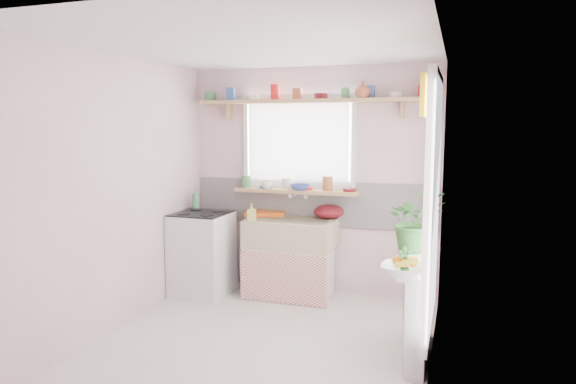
% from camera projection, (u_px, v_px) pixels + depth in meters
% --- Properties ---
extents(room, '(3.20, 3.20, 3.20)m').
position_uv_depth(room, '(358.00, 178.00, 4.81)').
color(room, silver).
rests_on(room, ground).
extents(sink_unit, '(0.95, 0.65, 1.11)m').
position_uv_depth(sink_unit, '(291.00, 257.00, 5.59)').
color(sink_unit, white).
rests_on(sink_unit, ground).
extents(cooker, '(0.58, 0.58, 0.93)m').
position_uv_depth(cooker, '(202.00, 253.00, 5.66)').
color(cooker, white).
rests_on(cooker, ground).
extents(radiator_ledge, '(0.22, 0.95, 0.78)m').
position_uv_depth(radiator_ledge, '(419.00, 309.00, 4.11)').
color(radiator_ledge, white).
rests_on(radiator_ledge, ground).
extents(windowsill, '(1.40, 0.22, 0.04)m').
position_uv_depth(windowsill, '(296.00, 191.00, 5.68)').
color(windowsill, tan).
rests_on(windowsill, room).
extents(pine_shelf, '(2.52, 0.24, 0.04)m').
position_uv_depth(pine_shelf, '(309.00, 101.00, 5.50)').
color(pine_shelf, tan).
rests_on(pine_shelf, room).
extents(shelf_crockery, '(2.47, 0.11, 0.12)m').
position_uv_depth(shelf_crockery, '(307.00, 94.00, 5.50)').
color(shelf_crockery, '#3F7F4C').
rests_on(shelf_crockery, pine_shelf).
extents(sill_crockery, '(1.35, 0.11, 0.12)m').
position_uv_depth(sill_crockery, '(292.00, 184.00, 5.69)').
color(sill_crockery, '#3F7F4C').
rests_on(sill_crockery, windowsill).
extents(dish_tray, '(0.52, 0.44, 0.04)m').
position_uv_depth(dish_tray, '(265.00, 213.00, 5.85)').
color(dish_tray, '#D45212').
rests_on(dish_tray, sink_unit).
extents(colander, '(0.43, 0.43, 0.15)m').
position_uv_depth(colander, '(329.00, 212.00, 5.61)').
color(colander, '#5C0F17').
rests_on(colander, sink_unit).
extents(jade_plant, '(0.61, 0.58, 0.54)m').
position_uv_depth(jade_plant, '(415.00, 221.00, 4.43)').
color(jade_plant, '#316A2A').
rests_on(jade_plant, radiator_ledge).
extents(fruit_bowl, '(0.34, 0.34, 0.08)m').
position_uv_depth(fruit_bowl, '(404.00, 270.00, 3.71)').
color(fruit_bowl, silver).
rests_on(fruit_bowl, radiator_ledge).
extents(herb_pot, '(0.12, 0.09, 0.21)m').
position_uv_depth(herb_pot, '(404.00, 262.00, 3.70)').
color(herb_pot, '#29672A').
rests_on(herb_pot, radiator_ledge).
extents(soap_bottle_sink, '(0.10, 0.10, 0.18)m').
position_uv_depth(soap_bottle_sink, '(252.00, 212.00, 5.47)').
color(soap_bottle_sink, '#D1E063').
rests_on(soap_bottle_sink, sink_unit).
extents(sill_cup, '(0.15, 0.15, 0.09)m').
position_uv_depth(sill_cup, '(267.00, 185.00, 5.72)').
color(sill_cup, white).
rests_on(sill_cup, windowsill).
extents(sill_bowl, '(0.28, 0.28, 0.07)m').
position_uv_depth(sill_bowl, '(300.00, 187.00, 5.60)').
color(sill_bowl, '#3247A3').
rests_on(sill_bowl, windowsill).
extents(shelf_vase, '(0.19, 0.19, 0.17)m').
position_uv_depth(shelf_vase, '(363.00, 90.00, 5.24)').
color(shelf_vase, '#A84F33').
rests_on(shelf_vase, pine_shelf).
extents(cooker_bottle, '(0.10, 0.10, 0.24)m').
position_uv_depth(cooker_bottle, '(196.00, 199.00, 5.84)').
color(cooker_bottle, '#468C5E').
rests_on(cooker_bottle, cooker).
extents(fruit, '(0.20, 0.14, 0.10)m').
position_uv_depth(fruit, '(405.00, 262.00, 3.71)').
color(fruit, orange).
rests_on(fruit, fruit_bowl).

